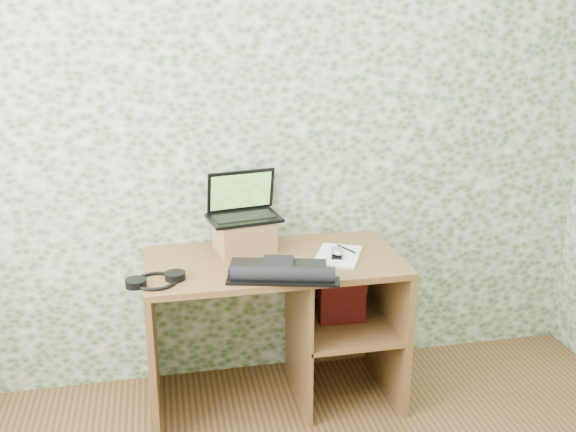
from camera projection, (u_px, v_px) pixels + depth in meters
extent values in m
plane|color=white|center=(262.00, 132.00, 3.13)|extent=(3.50, 0.00, 3.50)
cube|color=brown|center=(274.00, 262.00, 3.02)|extent=(1.20, 0.60, 0.03)
cube|color=brown|center=(153.00, 345.00, 3.03)|extent=(0.03, 0.60, 0.72)
cube|color=brown|center=(388.00, 322.00, 3.25)|extent=(0.03, 0.60, 0.72)
cube|color=brown|center=(298.00, 331.00, 3.16)|extent=(0.02, 0.56, 0.72)
cube|color=brown|center=(344.00, 323.00, 3.20)|extent=(0.46, 0.56, 0.02)
cube|color=brown|center=(330.00, 302.00, 3.47)|extent=(0.48, 0.02, 0.72)
cube|color=#A16D48|center=(244.00, 235.00, 3.10)|extent=(0.30, 0.26, 0.16)
cube|color=black|center=(244.00, 218.00, 3.08)|extent=(0.37, 0.28, 0.02)
cube|color=black|center=(244.00, 217.00, 3.07)|extent=(0.31, 0.17, 0.00)
cube|color=black|center=(241.00, 190.00, 3.13)|extent=(0.34, 0.11, 0.21)
cube|color=#2C4D16|center=(241.00, 191.00, 3.12)|extent=(0.30, 0.09, 0.18)
cube|color=black|center=(278.00, 268.00, 2.87)|extent=(0.46, 0.26, 0.03)
cube|color=black|center=(278.00, 266.00, 2.87)|extent=(0.17, 0.17, 0.05)
cylinder|color=black|center=(283.00, 274.00, 2.76)|extent=(0.45, 0.18, 0.07)
cube|color=black|center=(283.00, 281.00, 2.77)|extent=(0.50, 0.22, 0.01)
torus|color=black|center=(156.00, 281.00, 2.76)|extent=(0.23, 0.23, 0.02)
cylinder|color=black|center=(136.00, 283.00, 2.72)|extent=(0.09, 0.09, 0.03)
cylinder|color=black|center=(175.00, 276.00, 2.79)|extent=(0.09, 0.09, 0.03)
cube|color=white|center=(338.00, 256.00, 3.04)|extent=(0.30, 0.34, 0.01)
ellipsoid|color=#BBBBBE|center=(337.00, 253.00, 3.01)|extent=(0.08, 0.11, 0.03)
cylinder|color=black|center=(346.00, 249.00, 3.10)|extent=(0.06, 0.12, 0.01)
cube|color=maroon|center=(342.00, 296.00, 3.15)|extent=(0.23, 0.08, 0.27)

